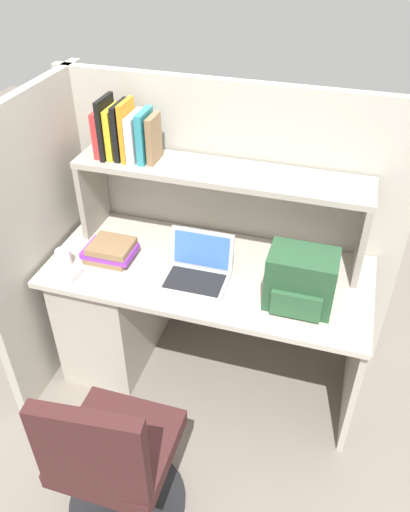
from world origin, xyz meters
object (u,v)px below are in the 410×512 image
(computer_mouse, at_px, (72,275))
(backpack, at_px, (301,281))
(office_chair, at_px, (115,467))
(paper_cup, at_px, (64,257))
(laptop, at_px, (198,270))

(computer_mouse, bearing_deg, backpack, 10.85)
(backpack, xyz_separation_m, office_chair, (-0.57, -0.81, -0.47))
(backpack, relative_size, computer_mouse, 2.88)
(computer_mouse, height_order, paper_cup, paper_cup)
(laptop, bearing_deg, computer_mouse, -163.60)
(office_chair, bearing_deg, backpack, -131.29)
(backpack, distance_m, office_chair, 1.10)
(paper_cup, bearing_deg, computer_mouse, -43.40)
(laptop, bearing_deg, backpack, -5.04)
(laptop, xyz_separation_m, paper_cup, (-0.67, -0.09, -0.01))
(laptop, relative_size, computer_mouse, 3.01)
(computer_mouse, bearing_deg, office_chair, -49.51)
(backpack, height_order, computer_mouse, backpack)
(laptop, xyz_separation_m, backpack, (0.49, -0.04, 0.08))
(backpack, xyz_separation_m, computer_mouse, (-1.07, -0.13, -0.12))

